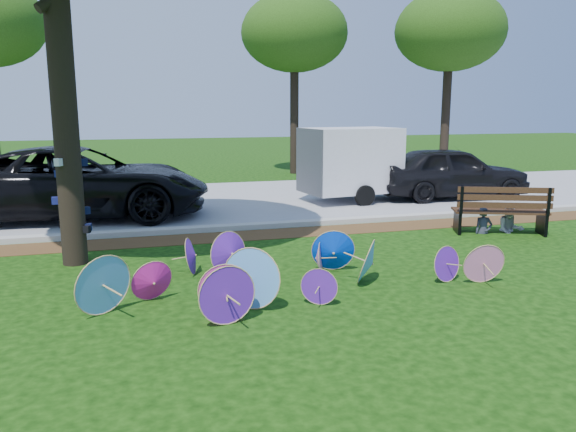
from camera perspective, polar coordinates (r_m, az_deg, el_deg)
name	(u,v)px	position (r m, az deg, el deg)	size (l,w,h in m)	color
ground	(292,304)	(8.18, 0.43, -8.98)	(90.00, 90.00, 0.00)	black
mulch_strip	(235,236)	(12.39, -5.37, -2.06)	(90.00, 1.00, 0.01)	#472D16
curb	(230,227)	(13.05, -5.93, -1.15)	(90.00, 0.30, 0.12)	#B7B5AD
street	(206,201)	(17.10, -8.32, 1.49)	(90.00, 8.00, 0.01)	gray
parasol_pile	(269,271)	(8.48, -1.98, -5.57)	(6.62, 2.83, 0.89)	#0337CA
black_van	(78,182)	(15.27, -20.55, 3.21)	(3.02, 6.56, 1.82)	black
dark_pickup	(451,172)	(18.16, 16.21, 4.28)	(1.91, 4.74, 1.61)	black
cargo_trailer	(351,160)	(16.89, 6.38, 5.67)	(2.70, 1.71, 2.49)	white
park_bench	(500,209)	(13.45, 20.70, 0.63)	(2.06, 0.78, 1.08)	black
person_left	(485,208)	(13.28, 19.36, 0.73)	(0.42, 0.27, 1.14)	#343747
person_right	(512,204)	(13.68, 21.78, 1.15)	(0.62, 0.48, 1.28)	#B1B1BA
bg_trees	(252,30)	(23.06, -3.68, 18.38)	(21.83, 6.86, 7.40)	black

